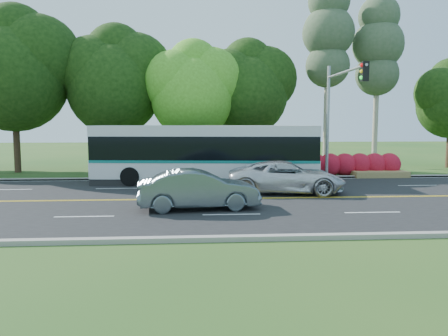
{
  "coord_description": "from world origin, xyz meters",
  "views": [
    {
      "loc": [
        -1.92,
        -19.74,
        3.48
      ],
      "look_at": [
        -0.41,
        2.0,
        1.23
      ],
      "focal_mm": 35.0,
      "sensor_mm": 36.0,
      "label": 1
    }
  ],
  "objects": [
    {
      "name": "suv",
      "position": [
        2.66,
        1.43,
        0.81
      ],
      "size": [
        5.99,
        3.34,
        1.59
      ],
      "primitive_type": "imported",
      "rotation": [
        0.0,
        0.0,
        1.44
      ],
      "color": "silver",
      "rests_on": "road"
    },
    {
      "name": "curb_north",
      "position": [
        0.0,
        7.15,
        0.07
      ],
      "size": [
        60.0,
        0.3,
        0.15
      ],
      "primitive_type": "cube",
      "color": "gray",
      "rests_on": "ground"
    },
    {
      "name": "transit_bus",
      "position": [
        -1.28,
        5.19,
        1.66
      ],
      "size": [
        12.87,
        4.0,
        3.31
      ],
      "rotation": [
        0.0,
        0.0,
        -0.1
      ],
      "color": "silver",
      "rests_on": "road"
    },
    {
      "name": "road",
      "position": [
        0.0,
        0.0,
        0.01
      ],
      "size": [
        60.0,
        14.0,
        0.02
      ],
      "primitive_type": "cube",
      "color": "black",
      "rests_on": "ground"
    },
    {
      "name": "sedan",
      "position": [
        -1.74,
        -2.36,
        0.82
      ],
      "size": [
        4.98,
        2.15,
        1.59
      ],
      "primitive_type": "imported",
      "rotation": [
        0.0,
        0.0,
        1.67
      ],
      "color": "#525E63",
      "rests_on": "road"
    },
    {
      "name": "tree_row",
      "position": [
        -5.15,
        12.13,
        6.73
      ],
      "size": [
        44.7,
        9.1,
        13.84
      ],
      "color": "#302215",
      "rests_on": "ground"
    },
    {
      "name": "lane_markings",
      "position": [
        -0.09,
        0.0,
        0.02
      ],
      "size": [
        57.6,
        13.82,
        0.0
      ],
      "color": "gold",
      "rests_on": "road"
    },
    {
      "name": "curb_south",
      "position": [
        0.0,
        -7.15,
        0.07
      ],
      "size": [
        60.0,
        0.3,
        0.15
      ],
      "primitive_type": "cube",
      "color": "gray",
      "rests_on": "ground"
    },
    {
      "name": "traffic_signal",
      "position": [
        6.49,
        5.4,
        4.67
      ],
      "size": [
        0.42,
        6.1,
        7.0
      ],
      "color": "#979A9F",
      "rests_on": "ground"
    },
    {
      "name": "bougainvillea_hedge",
      "position": [
        7.18,
        8.15,
        0.72
      ],
      "size": [
        9.5,
        2.25,
        1.5
      ],
      "color": "maroon",
      "rests_on": "ground"
    },
    {
      "name": "ground",
      "position": [
        0.0,
        0.0,
        0.0
      ],
      "size": [
        120.0,
        120.0,
        0.0
      ],
      "primitive_type": "plane",
      "color": "#214D19",
      "rests_on": "ground"
    },
    {
      "name": "grass_verge",
      "position": [
        0.0,
        9.0,
        0.05
      ],
      "size": [
        60.0,
        4.0,
        0.1
      ],
      "primitive_type": "cube",
      "color": "#214D19",
      "rests_on": "ground"
    }
  ]
}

